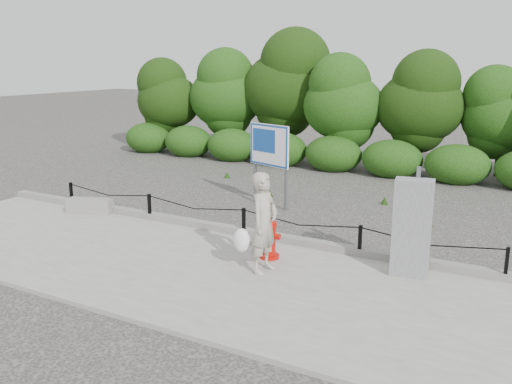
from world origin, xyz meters
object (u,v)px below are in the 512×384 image
at_px(concrete_block, 90,206).
at_px(advertising_sign, 269,149).
at_px(fire_hydrant, 269,239).
at_px(pedestrian, 263,224).
at_px(utility_cabinet, 412,228).

xyz_separation_m(concrete_block, advertising_sign, (3.37, 2.84, 1.24)).
xyz_separation_m(fire_hydrant, concrete_block, (-5.19, 0.65, -0.21)).
height_order(pedestrian, concrete_block, pedestrian).
bearing_deg(concrete_block, fire_hydrant, -7.14).
bearing_deg(pedestrian, concrete_block, 80.00).
xyz_separation_m(pedestrian, advertising_sign, (-2.01, 4.12, 0.55)).
height_order(concrete_block, advertising_sign, advertising_sign).
distance_m(concrete_block, utility_cabinet, 7.68).
bearing_deg(pedestrian, utility_cabinet, -61.11).
height_order(fire_hydrant, utility_cabinet, utility_cabinet).
bearing_deg(advertising_sign, utility_cabinet, -17.39).
height_order(pedestrian, utility_cabinet, utility_cabinet).
height_order(fire_hydrant, pedestrian, pedestrian).
distance_m(fire_hydrant, concrete_block, 5.23).
bearing_deg(fire_hydrant, advertising_sign, 110.49).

